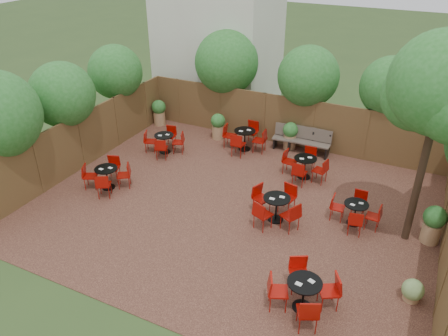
% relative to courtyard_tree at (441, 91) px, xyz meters
% --- Properties ---
extents(ground, '(80.00, 80.00, 0.00)m').
position_rel_courtyard_tree_xyz_m(ground, '(-5.03, -0.69, -4.34)').
color(ground, '#354F23').
rests_on(ground, ground).
extents(courtyard_paving, '(12.00, 10.00, 0.02)m').
position_rel_courtyard_tree_xyz_m(courtyard_paving, '(-5.03, -0.69, -4.33)').
color(courtyard_paving, '#381E16').
rests_on(courtyard_paving, ground).
extents(fence_back, '(12.00, 0.08, 2.00)m').
position_rel_courtyard_tree_xyz_m(fence_back, '(-5.03, 4.31, -3.34)').
color(fence_back, brown).
rests_on(fence_back, ground).
extents(fence_left, '(0.08, 10.00, 2.00)m').
position_rel_courtyard_tree_xyz_m(fence_left, '(-11.03, -0.69, -3.34)').
color(fence_left, brown).
rests_on(fence_left, ground).
extents(neighbour_building, '(5.00, 4.00, 8.00)m').
position_rel_courtyard_tree_xyz_m(neighbour_building, '(-9.53, 7.31, -0.34)').
color(neighbour_building, beige).
rests_on(neighbour_building, ground).
extents(overhang_foliage, '(15.83, 10.86, 2.70)m').
position_rel_courtyard_tree_xyz_m(overhang_foliage, '(-7.05, 1.87, -1.62)').
color(overhang_foliage, '#246922').
rests_on(overhang_foliage, ground).
extents(courtyard_tree, '(2.72, 2.62, 5.79)m').
position_rel_courtyard_tree_xyz_m(courtyard_tree, '(0.00, 0.00, 0.00)').
color(courtyard_tree, black).
rests_on(courtyard_tree, courtyard_paving).
extents(park_bench_left, '(1.61, 0.53, 0.99)m').
position_rel_courtyard_tree_xyz_m(park_bench_left, '(-3.97, 3.94, -3.81)').
color(park_bench_left, brown).
rests_on(park_bench_left, courtyard_paving).
extents(park_bench_right, '(1.62, 0.65, 0.97)m').
position_rel_courtyard_tree_xyz_m(park_bench_right, '(-4.61, 3.94, -3.82)').
color(park_bench_right, brown).
rests_on(park_bench_right, courtyard_paving).
extents(bistro_tables, '(9.33, 8.57, 0.93)m').
position_rel_courtyard_tree_xyz_m(bistro_tables, '(-4.99, 0.11, -3.88)').
color(bistro_tables, black).
rests_on(bistro_tables, courtyard_paving).
extents(planters, '(11.91, 4.48, 1.13)m').
position_rel_courtyard_tree_xyz_m(planters, '(-5.53, 2.78, -3.73)').
color(planters, '#A27951').
rests_on(planters, courtyard_paving).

